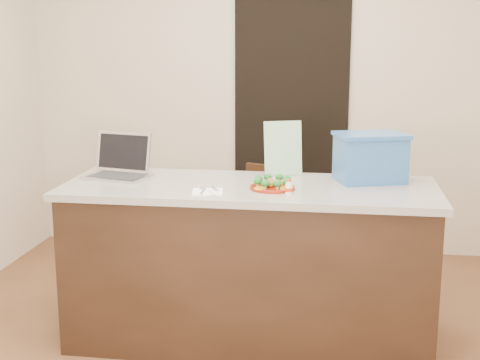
# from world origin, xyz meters

# --- Properties ---
(ground) EXTENTS (4.00, 4.00, 0.00)m
(ground) POSITION_xyz_m (0.00, 0.00, 0.00)
(ground) COLOR brown
(ground) RESTS_ON ground
(room_shell) EXTENTS (4.00, 4.00, 4.00)m
(room_shell) POSITION_xyz_m (0.00, 0.00, 1.62)
(room_shell) COLOR white
(room_shell) RESTS_ON ground
(doorway) EXTENTS (0.90, 0.02, 2.00)m
(doorway) POSITION_xyz_m (0.10, 1.98, 1.00)
(doorway) COLOR black
(doorway) RESTS_ON ground
(island) EXTENTS (2.06, 0.76, 0.92)m
(island) POSITION_xyz_m (0.00, 0.25, 0.46)
(island) COLOR black
(island) RESTS_ON ground
(plate) EXTENTS (0.24, 0.24, 0.02)m
(plate) POSITION_xyz_m (0.14, 0.17, 0.93)
(plate) COLOR maroon
(plate) RESTS_ON island
(meatballs) EXTENTS (0.10, 0.10, 0.04)m
(meatballs) POSITION_xyz_m (0.13, 0.17, 0.95)
(meatballs) COLOR olive
(meatballs) RESTS_ON plate
(broccoli) EXTENTS (0.20, 0.20, 0.04)m
(broccoli) POSITION_xyz_m (0.14, 0.17, 0.97)
(broccoli) COLOR #15511E
(broccoli) RESTS_ON plate
(pepper_rings) EXTENTS (0.21, 0.21, 0.01)m
(pepper_rings) POSITION_xyz_m (0.14, 0.17, 0.94)
(pepper_rings) COLOR yellow
(pepper_rings) RESTS_ON plate
(napkin) EXTENTS (0.18, 0.18, 0.01)m
(napkin) POSITION_xyz_m (-0.19, 0.04, 0.92)
(napkin) COLOR white
(napkin) RESTS_ON island
(fork) EXTENTS (0.03, 0.16, 0.00)m
(fork) POSITION_xyz_m (-0.21, 0.05, 0.93)
(fork) COLOR silver
(fork) RESTS_ON napkin
(knife) EXTENTS (0.06, 0.19, 0.01)m
(knife) POSITION_xyz_m (-0.16, 0.02, 0.93)
(knife) COLOR white
(knife) RESTS_ON napkin
(yogurt_bottle) EXTENTS (0.04, 0.04, 0.08)m
(yogurt_bottle) POSITION_xyz_m (0.23, 0.06, 0.95)
(yogurt_bottle) COLOR silver
(yogurt_bottle) RESTS_ON island
(laptop) EXTENTS (0.40, 0.35, 0.25)m
(laptop) POSITION_xyz_m (-0.78, 0.38, 0.99)
(laptop) COLOR #B2B1B6
(laptop) RESTS_ON island
(leaflet) EXTENTS (0.23, 0.12, 0.32)m
(leaflet) POSITION_xyz_m (0.16, 0.54, 1.08)
(leaflet) COLOR silver
(leaflet) RESTS_ON island
(blue_box) EXTENTS (0.45, 0.38, 0.27)m
(blue_box) POSITION_xyz_m (0.66, 0.44, 1.06)
(blue_box) COLOR #2B5B9C
(blue_box) RESTS_ON island
(chair) EXTENTS (0.50, 0.52, 0.86)m
(chair) POSITION_xyz_m (0.03, 1.03, 0.49)
(chair) COLOR #381F10
(chair) RESTS_ON ground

